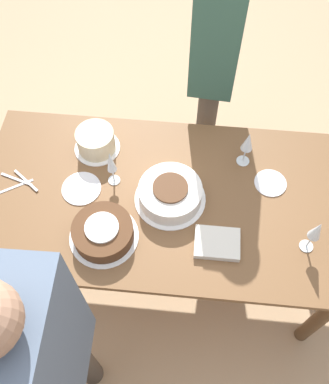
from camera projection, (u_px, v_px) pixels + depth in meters
name	position (u px, v px, depth m)	size (l,w,h in m)	color
ground_plane	(164.00, 259.00, 2.61)	(12.00, 12.00, 0.00)	tan
dining_table	(164.00, 208.00, 2.06)	(1.74, 0.90, 0.74)	brown
cake_center_white	(170.00, 194.00, 1.93)	(0.33, 0.33, 0.11)	white
cake_front_chocolate	(103.00, 232.00, 1.83)	(0.30, 0.30, 0.10)	white
cake_back_decorated	(96.00, 141.00, 2.07)	(0.22, 0.22, 0.12)	white
wine_glass_near	(317.00, 231.00, 1.72)	(0.06, 0.06, 0.22)	silver
wine_glass_far	(248.00, 143.00, 1.95)	(0.06, 0.06, 0.21)	silver
wine_glass_extra	(111.00, 163.00, 1.89)	(0.06, 0.06, 0.22)	silver
dessert_plate_left	(81.00, 188.00, 1.99)	(0.18, 0.18, 0.01)	silver
dessert_plate_right	(270.00, 183.00, 2.01)	(0.15, 0.15, 0.01)	silver
fork_pile	(19.00, 182.00, 2.01)	(0.20, 0.14, 0.01)	silver
napkin_stack	(217.00, 243.00, 1.84)	(0.19, 0.15, 0.03)	silver
person_cutting	(44.00, 365.00, 1.37)	(0.23, 0.41, 1.63)	#4C4238
person_watching	(217.00, 38.00, 2.06)	(0.25, 0.42, 1.74)	#4C4238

